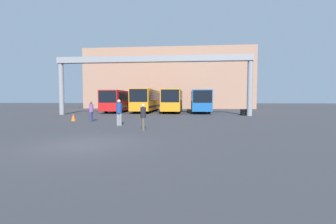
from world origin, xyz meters
TOP-DOWN VIEW (x-y plane):
  - ground_plane at (0.00, 0.00)m, footprint 200.00×200.00m
  - building_backdrop at (0.00, 41.51)m, footprint 34.57×12.00m
  - overhead_gantry at (0.00, 17.31)m, footprint 22.91×0.80m
  - bus_slot_0 at (-5.96, 24.19)m, footprint 2.55×10.79m
  - bus_slot_1 at (-1.99, 24.85)m, footprint 2.55×12.12m
  - bus_slot_2 at (1.99, 24.17)m, footprint 2.51×10.76m
  - bus_slot_3 at (5.96, 25.02)m, footprint 2.53×12.45m
  - pedestrian_near_left at (1.54, 4.50)m, footprint 0.33×0.33m
  - pedestrian_near_center at (-0.66, 6.74)m, footprint 0.39×0.39m
  - pedestrian_far_center at (-3.91, 9.42)m, footprint 0.35×0.35m
  - traffic_cone at (-5.66, 9.72)m, footprint 0.39×0.39m
  - tire_stack at (10.82, 18.09)m, footprint 1.04×1.04m

SIDE VIEW (x-z plane):
  - ground_plane at x=0.00m, z-range 0.00..0.00m
  - traffic_cone at x=-5.66m, z-range 0.00..0.63m
  - tire_stack at x=10.82m, z-range 0.00..0.72m
  - pedestrian_near_left at x=1.54m, z-range 0.05..1.65m
  - pedestrian_far_center at x=-3.91m, z-range 0.05..1.74m
  - pedestrian_near_center at x=-0.66m, z-range 0.06..1.91m
  - bus_slot_3 at x=5.96m, z-range 0.24..3.31m
  - bus_slot_0 at x=-5.96m, z-range 0.24..3.31m
  - bus_slot_2 at x=1.99m, z-range 0.24..3.43m
  - bus_slot_1 at x=-1.99m, z-range 0.25..3.51m
  - overhead_gantry at x=0.00m, z-range 2.21..9.11m
  - building_backdrop at x=0.00m, z-range 0.00..12.25m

